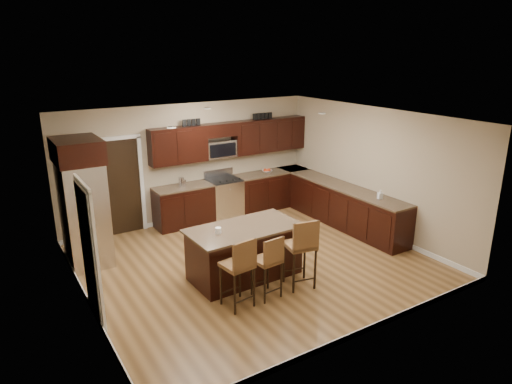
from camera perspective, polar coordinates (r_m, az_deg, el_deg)
floor at (r=8.68m, az=-0.23°, el=-8.74°), size 6.00×6.00×0.00m
ceiling at (r=7.87m, az=-0.25°, el=9.17°), size 6.00×6.00×0.00m
wall_back at (r=10.53m, az=-8.16°, el=3.64°), size 6.00×0.00×6.00m
wall_left at (r=7.16m, az=-21.16°, el=-4.09°), size 0.00×5.50×5.50m
wall_right at (r=10.02m, az=14.52°, el=2.55°), size 0.00×5.50×5.50m
base_cabinets at (r=10.61m, az=4.39°, el=-1.13°), size 4.02×3.96×0.92m
upper_cabinets at (r=10.74m, az=-2.79°, el=6.74°), size 4.00×0.33×0.80m
range at (r=10.80m, az=-4.02°, el=-0.72°), size 0.76×0.64×1.11m
microwave at (r=10.63m, az=-4.54°, el=5.39°), size 0.76×0.31×0.40m
doorway at (r=10.07m, az=-16.63°, el=0.55°), size 0.85×0.03×2.06m
pantry_door at (r=7.01m, az=-20.20°, el=-7.36°), size 0.03×0.80×2.04m
letter_decor at (r=10.59m, az=-3.51°, el=9.08°), size 2.20×0.03×0.15m
island at (r=8.02m, az=-1.46°, el=-7.68°), size 1.97×1.07×0.92m
stool_left at (r=6.97m, az=-2.04°, el=-9.13°), size 0.48×0.48×1.15m
stool_mid at (r=7.25m, az=1.65°, el=-8.52°), size 0.43×0.43×1.06m
stool_right at (r=7.54m, az=5.77°, el=-6.67°), size 0.54×0.54×1.22m
refrigerator at (r=8.81m, az=-20.81°, el=-1.12°), size 0.79×1.02×2.35m
floor_mat at (r=9.79m, az=-4.45°, el=-5.62°), size 1.03×0.82×0.01m
fruit_bowl at (r=11.25m, az=1.39°, el=2.61°), size 0.31×0.31×0.06m
soap_bottle at (r=9.58m, az=15.25°, el=-0.28°), size 0.11×0.11×0.20m
canister_tall at (r=10.20m, az=-9.33°, el=1.24°), size 0.12×0.12×0.21m
canister_short at (r=10.23m, az=-9.03°, el=1.12°), size 0.11×0.11×0.15m
island_jar at (r=7.58m, az=-4.75°, el=-4.81°), size 0.10×0.10×0.10m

